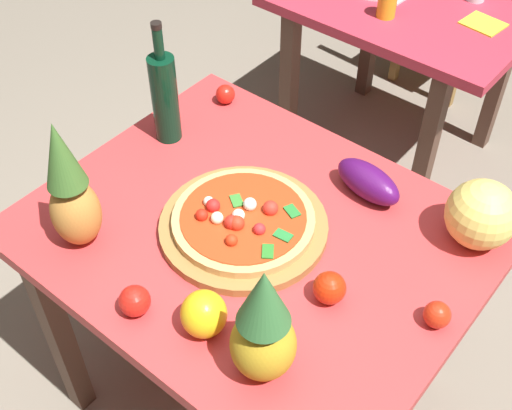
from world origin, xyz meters
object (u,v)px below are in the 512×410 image
(eggplant, at_px, (368,181))
(tomato_by_bottle, at_px, (225,94))
(pizza, at_px, (243,219))
(pineapple_left, at_px, (70,192))
(background_table, at_px, (406,25))
(wine_bottle, at_px, (165,96))
(napkin_folded, at_px, (484,24))
(pineapple_right, at_px, (263,329))
(display_table, at_px, (254,256))
(melon, at_px, (481,214))
(tomato_at_corner, at_px, (330,288))
(bell_pepper, at_px, (204,314))
(tomato_near_board, at_px, (135,301))
(tomato_beside_pepper, at_px, (437,315))
(pizza_board, at_px, (244,226))
(drinking_glass_juice, at_px, (387,4))

(eggplant, bearing_deg, tomato_by_bottle, 172.98)
(pizza, height_order, pineapple_left, pineapple_left)
(background_table, distance_m, wine_bottle, 1.22)
(napkin_folded, bearing_deg, pineapple_right, -80.77)
(display_table, height_order, melon, melon)
(tomato_at_corner, bearing_deg, bell_pepper, -124.60)
(pineapple_right, height_order, melon, pineapple_right)
(eggplant, xyz_separation_m, tomato_by_bottle, (-0.56, 0.07, -0.01))
(tomato_near_board, height_order, tomato_beside_pepper, tomato_near_board)
(display_table, xyz_separation_m, pizza_board, (-0.02, -0.01, 0.11))
(pizza_board, xyz_separation_m, tomato_beside_pepper, (0.52, 0.05, 0.02))
(background_table, bearing_deg, pineapple_right, -70.60)
(display_table, distance_m, pizza_board, 0.11)
(background_table, height_order, pizza_board, pizza_board)
(pizza_board, distance_m, tomato_by_bottle, 0.55)
(background_table, xyz_separation_m, melon, (0.75, -0.99, 0.21))
(tomato_at_corner, bearing_deg, eggplant, 108.92)
(napkin_folded, bearing_deg, tomato_near_board, -91.87)
(background_table, relative_size, bell_pepper, 8.47)
(wine_bottle, xyz_separation_m, drinking_glass_juice, (0.13, 1.00, -0.09))
(display_table, height_order, tomato_beside_pepper, tomato_beside_pepper)
(pizza_board, bearing_deg, display_table, 31.35)
(eggplant, distance_m, tomato_near_board, 0.69)
(tomato_beside_pepper, height_order, tomato_by_bottle, tomato_beside_pepper)
(pizza, xyz_separation_m, tomato_by_bottle, (-0.39, 0.38, -0.01))
(pineapple_right, distance_m, tomato_beside_pepper, 0.42)
(wine_bottle, height_order, pineapple_left, wine_bottle)
(bell_pepper, relative_size, tomato_near_board, 1.56)
(pizza, height_order, eggplant, eggplant)
(eggplant, height_order, drinking_glass_juice, drinking_glass_juice)
(tomato_near_board, xyz_separation_m, tomato_beside_pepper, (0.54, 0.40, -0.01))
(drinking_glass_juice, bearing_deg, melon, -47.07)
(pineapple_right, bearing_deg, eggplant, 101.16)
(pizza, bearing_deg, napkin_folded, 88.80)
(background_table, bearing_deg, tomato_at_corner, -67.42)
(wine_bottle, distance_m, bell_pepper, 0.69)
(pineapple_left, relative_size, tomato_by_bottle, 6.13)
(pineapple_right, bearing_deg, tomato_by_bottle, 135.95)
(pineapple_left, bearing_deg, tomato_at_corner, 22.28)
(tomato_by_bottle, bearing_deg, pineapple_left, -81.40)
(eggplant, distance_m, drinking_glass_juice, 0.96)
(display_table, height_order, wine_bottle, wine_bottle)
(tomato_near_board, distance_m, napkin_folded, 1.67)
(background_table, relative_size, pizza, 2.67)
(drinking_glass_juice, bearing_deg, tomato_by_bottle, -97.99)
(pizza, height_order, tomato_by_bottle, pizza)
(bell_pepper, bearing_deg, melon, 61.24)
(pizza_board, relative_size, drinking_glass_juice, 4.41)
(pizza, relative_size, pineapple_left, 0.98)
(wine_bottle, xyz_separation_m, napkin_folded, (0.44, 1.17, -0.14))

